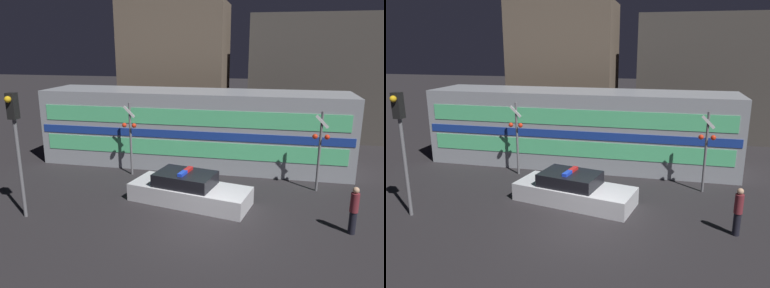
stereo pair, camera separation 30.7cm
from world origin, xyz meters
The scene contains 9 objects.
ground_plane centered at (0.00, 0.00, 0.00)m, with size 120.00×120.00×0.00m, color #262326.
train centered at (-1.85, 6.98, 1.93)m, with size 15.61×3.22×3.86m.
police_car centered at (-1.00, 1.94, 0.50)m, with size 5.04×2.75×1.33m.
pedestrian centered at (4.89, 0.51, 0.85)m, with size 0.28×0.28×1.66m.
crossing_signal_near centered at (4.14, 4.21, 2.02)m, with size 0.70×0.28×3.48m.
crossing_signal_far centered at (-4.43, 4.57, 2.04)m, with size 0.70×0.28×3.53m.
traffic_light_corner centered at (-6.59, -0.61, 3.21)m, with size 0.30×0.46×4.55m.
building_left centered at (-4.44, 13.48, 4.41)m, with size 6.85×4.43×8.82m.
building_center centered at (5.96, 15.51, 4.03)m, with size 10.92×5.43×8.05m.
Camera 1 is at (2.03, -11.69, 6.11)m, focal length 35.00 mm.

